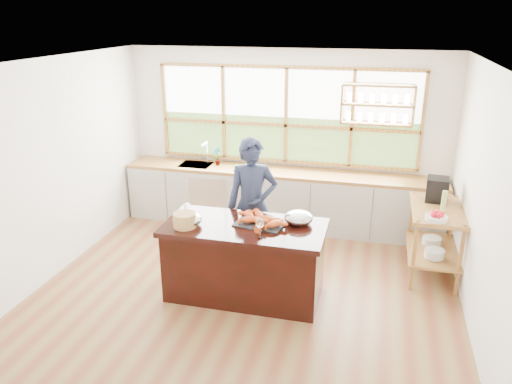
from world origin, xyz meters
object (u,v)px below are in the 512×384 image
(cook, at_px, (252,205))
(espresso_machine, at_px, (437,189))
(wicker_basket, at_px, (185,220))
(island, at_px, (245,260))

(cook, bearing_deg, espresso_machine, 0.34)
(cook, bearing_deg, wicker_basket, -138.65)
(cook, relative_size, wicker_basket, 6.74)
(island, distance_m, wicker_basket, 0.86)
(island, height_order, wicker_basket, wicker_basket)
(cook, bearing_deg, island, -99.50)
(cook, height_order, espresso_machine, cook)
(cook, xyz_separation_m, espresso_machine, (2.27, 0.69, 0.18))
(island, height_order, cook, cook)
(espresso_machine, xyz_separation_m, wicker_basket, (-2.83, -1.58, -0.07))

